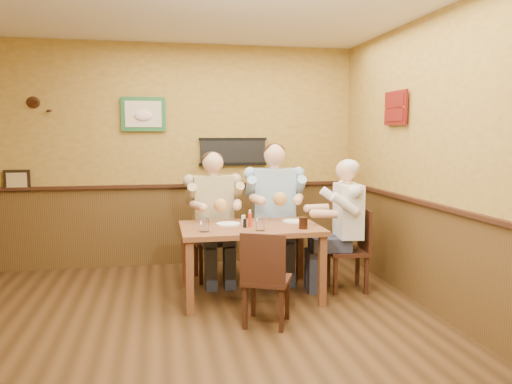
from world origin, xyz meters
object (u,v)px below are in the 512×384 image
Objects in this scene: chair_back_right at (274,235)px; chair_right_end at (347,249)px; dining_table at (250,235)px; chair_near_side at (267,277)px; water_glass_left at (204,225)px; diner_tan_shirt at (213,223)px; salt_shaker at (243,220)px; diner_blue_polo at (274,218)px; cola_tumbler at (303,223)px; water_glass_mid at (260,224)px; pepper_shaker at (245,223)px; diner_white_elder at (348,232)px; hot_sauce_bottle at (250,219)px; chair_back_left at (213,240)px.

chair_back_right reaches higher than chair_right_end.
dining_table is at bearing -114.50° from chair_back_right.
chair_near_side is 6.26× the size of water_glass_left.
diner_tan_shirt is 13.15× the size of salt_shaker.
chair_back_right is 0.74× the size of diner_tan_shirt.
cola_tumbler is at bearing -80.29° from diner_blue_polo.
dining_table is 1.09m from chair_right_end.
chair_right_end is 1.54m from diner_tan_shirt.
dining_table is at bearing -45.62° from salt_shaker.
water_glass_mid is 0.22m from pepper_shaker.
diner_blue_polo is at bearing -5.06° from diner_tan_shirt.
diner_white_elder is at bearing -0.03° from salt_shaker.
diner_tan_shirt is at bearing 128.95° from cola_tumbler.
diner_tan_shirt is at bearing 109.69° from water_glass_mid.
water_glass_mid reaches higher than salt_shaker.
chair_back_right is 7.55× the size of water_glass_mid.
diner_white_elder reaches higher than cola_tumbler.
salt_shaker is at bearing 110.63° from hot_sauce_bottle.
pepper_shaker is at bearing -78.37° from chair_back_left.
pepper_shaker is at bearing -58.83° from chair_near_side.
pepper_shaker is at bearing -115.73° from diner_blue_polo.
diner_tan_shirt reaches higher than hot_sauce_bottle.
chair_right_end is at bearing 17.65° from water_glass_mid.
water_glass_mid is (-0.36, -0.98, 0.11)m from diner_blue_polo.
chair_near_side is 0.64× the size of diner_tan_shirt.
hot_sauce_bottle is at bearing -77.42° from chair_right_end.
water_glass_mid is (-1.02, -0.32, 0.18)m from diner_white_elder.
diner_blue_polo is 13.93× the size of salt_shaker.
hot_sauce_bottle is at bearing 20.44° from pepper_shaker.
water_glass_mid is (0.54, -0.05, -0.00)m from water_glass_left.
chair_near_side is at bearing -46.81° from diner_white_elder.
pepper_shaker reaches higher than dining_table.
diner_blue_polo reaches higher than chair_back_left.
salt_shaker is (-0.11, 0.33, -0.01)m from water_glass_mid.
dining_table is 0.17m from salt_shaker.
water_glass_left is at bearing -22.27° from chair_near_side.
water_glass_mid is (0.35, -0.99, 0.15)m from diner_tan_shirt.
chair_right_end is 0.96m from diner_blue_polo.
water_glass_left is at bearing -105.51° from chair_back_left.
diner_blue_polo is 10.39× the size of water_glass_left.
water_glass_mid is at bearing -5.13° from water_glass_left.
hot_sauce_bottle is (-1.09, -0.12, 0.39)m from chair_right_end.
diner_blue_polo is 12.29× the size of cola_tumbler.
chair_back_right is at bearing 69.59° from water_glass_mid.
chair_back_left is 0.94× the size of chair_back_right.
chair_near_side is 9.82× the size of pepper_shaker.
hot_sauce_bottle reaches higher than cola_tumbler.
hot_sauce_bottle is (-0.43, -0.77, 0.13)m from diner_blue_polo.
chair_near_side reaches higher than dining_table.
salt_shaker is (0.24, -0.66, 0.14)m from diner_tan_shirt.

